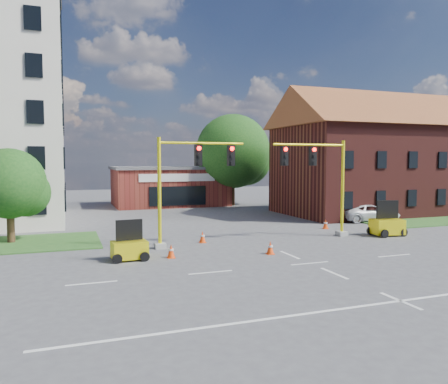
# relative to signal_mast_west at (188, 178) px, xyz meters

# --- Properties ---
(ground) EXTENTS (120.00, 120.00, 0.00)m
(ground) POSITION_rel_signal_mast_west_xyz_m (4.36, -6.00, -3.92)
(ground) COLOR #48484A
(ground) RESTS_ON ground
(grass_verge_ne) EXTENTS (14.00, 4.00, 0.08)m
(grass_verge_ne) POSITION_rel_signal_mast_west_xyz_m (22.36, 3.00, -3.88)
(grass_verge_ne) COLOR #23531F
(grass_verge_ne) RESTS_ON ground
(lane_markings) EXTENTS (60.00, 36.00, 0.01)m
(lane_markings) POSITION_rel_signal_mast_west_xyz_m (4.36, -9.00, -3.91)
(lane_markings) COLOR silver
(lane_markings) RESTS_ON ground
(brick_shop) EXTENTS (12.40, 8.40, 4.30)m
(brick_shop) POSITION_rel_signal_mast_west_xyz_m (4.36, 23.99, -1.76)
(brick_shop) COLOR maroon
(brick_shop) RESTS_ON ground
(townhouse_row) EXTENTS (21.00, 11.00, 11.50)m
(townhouse_row) POSITION_rel_signal_mast_west_xyz_m (22.36, 10.00, 2.01)
(townhouse_row) COLOR #4E1B17
(townhouse_row) RESTS_ON ground
(tree_large) EXTENTS (8.54, 8.13, 10.04)m
(tree_large) POSITION_rel_signal_mast_west_xyz_m (11.27, 21.08, 1.81)
(tree_large) COLOR #3D2716
(tree_large) RESTS_ON ground
(tree_nw_front) EXTENTS (4.36, 4.15, 5.64)m
(tree_nw_front) POSITION_rel_signal_mast_west_xyz_m (-9.43, 4.58, -0.51)
(tree_nw_front) COLOR #3D2716
(tree_nw_front) RESTS_ON ground
(signal_mast_west) EXTENTS (5.30, 0.60, 6.20)m
(signal_mast_west) POSITION_rel_signal_mast_west_xyz_m (0.00, 0.00, 0.00)
(signal_mast_west) COLOR gray
(signal_mast_west) RESTS_ON ground
(signal_mast_east) EXTENTS (5.30, 0.60, 6.20)m
(signal_mast_east) POSITION_rel_signal_mast_west_xyz_m (8.71, 0.00, 0.00)
(signal_mast_east) COLOR gray
(signal_mast_east) RESTS_ON ground
(trailer_west) EXTENTS (1.77, 1.25, 1.92)m
(trailer_west) POSITION_rel_signal_mast_west_xyz_m (-3.64, -2.31, -3.32)
(trailer_west) COLOR #FFEF15
(trailer_west) RESTS_ON ground
(trailer_east) EXTENTS (2.12, 1.59, 2.21)m
(trailer_east) POSITION_rel_signal_mast_west_xyz_m (13.24, -0.88, -3.23)
(trailer_east) COLOR #FFEF15
(trailer_east) RESTS_ON ground
(cone_a) EXTENTS (0.40, 0.40, 0.70)m
(cone_a) POSITION_rel_signal_mast_west_xyz_m (-1.61, -2.58, -3.58)
(cone_a) COLOR #F3410C
(cone_a) RESTS_ON ground
(cone_b) EXTENTS (0.40, 0.40, 0.70)m
(cone_b) POSITION_rel_signal_mast_west_xyz_m (1.10, 0.86, -3.58)
(cone_b) COLOR #F3410C
(cone_b) RESTS_ON ground
(cone_c) EXTENTS (0.40, 0.40, 0.70)m
(cone_c) POSITION_rel_signal_mast_west_xyz_m (3.48, -3.49, -3.58)
(cone_c) COLOR #F3410C
(cone_c) RESTS_ON ground
(cone_d) EXTENTS (0.40, 0.40, 0.70)m
(cone_d) POSITION_rel_signal_mast_west_xyz_m (11.08, 3.00, -3.58)
(cone_d) COLOR #F3410C
(cone_d) RESTS_ON ground
(pickup_white) EXTENTS (5.19, 2.80, 1.38)m
(pickup_white) POSITION_rel_signal_mast_west_xyz_m (16.66, 5.22, -3.23)
(pickup_white) COLOR white
(pickup_white) RESTS_ON ground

